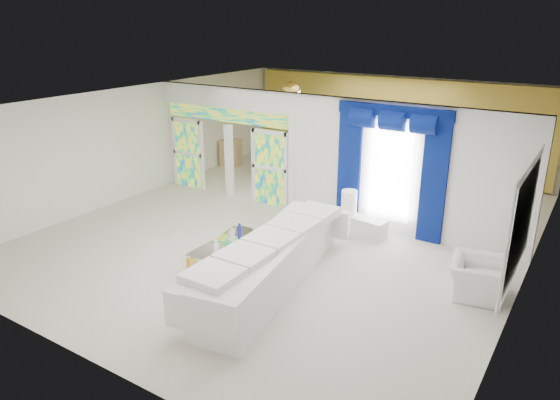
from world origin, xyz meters
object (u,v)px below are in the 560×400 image
Objects in this scene: console_table at (360,225)px; grand_piano at (303,158)px; white_sofa at (273,263)px; armchair at (476,278)px; coffee_table at (226,252)px.

console_table is 5.10m from grand_piano.
armchair is (3.27, 1.66, -0.10)m from white_sofa.
white_sofa is 4.42× the size of armchair.
console_table is (1.72, 2.78, 0.01)m from coffee_table.
grand_piano reaches higher than white_sofa.
grand_piano is at bearing 106.66° from coffee_table.
coffee_table is 1.44× the size of console_table.
armchair reaches higher than coffee_table.
console_table is at bearing 58.23° from coffee_table.
grand_piano is (-6.53, 4.99, 0.16)m from armchair.
white_sofa is 3.67m from armchair.
grand_piano reaches higher than console_table.
armchair is (4.62, 1.36, 0.13)m from coffee_table.
console_table is at bearing 54.73° from armchair.
coffee_table is 4.82m from armchair.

